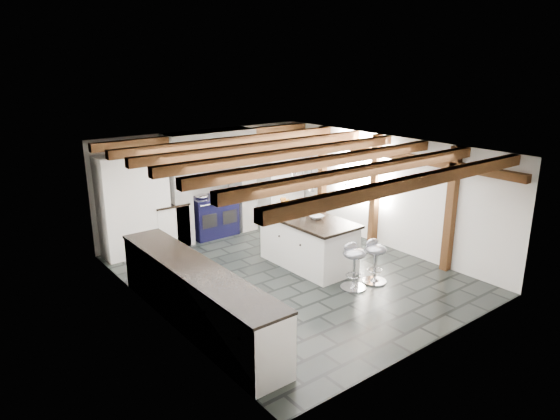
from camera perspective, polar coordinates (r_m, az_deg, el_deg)
ground at (r=9.11m, az=1.05°, el=-7.33°), size 6.00×6.00×0.00m
room_shell at (r=9.52m, az=-7.14°, el=0.44°), size 6.00×6.03×6.00m
range_cooker at (r=11.03m, az=-7.68°, el=-0.57°), size 1.00×0.63×0.99m
kitchen_island at (r=9.34m, az=3.23°, el=-3.60°), size 1.00×1.89×1.24m
bar_stool_near at (r=8.77m, az=10.82°, el=-5.19°), size 0.42×0.42×0.78m
bar_stool_far at (r=8.47m, az=8.44°, el=-5.75°), size 0.44×0.44×0.81m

